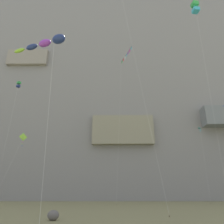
{
  "coord_description": "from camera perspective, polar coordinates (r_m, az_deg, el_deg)",
  "views": [
    {
      "loc": [
        -2.35,
        -5.8,
        2.11
      ],
      "look_at": [
        -2.65,
        26.59,
        14.34
      ],
      "focal_mm": 33.93,
      "sensor_mm": 36.0,
      "label": 1
    }
  ],
  "objects": [
    {
      "name": "kite_box_near_cliff",
      "position": [
        44.53,
        21.52,
        24.72
      ],
      "size": [
        3.08,
        4.98,
        33.94
      ],
      "color": "green",
      "rests_on": "ground"
    },
    {
      "name": "cliff_face",
      "position": [
        71.75,
        2.39,
        5.29
      ],
      "size": [
        180.0,
        24.02,
        67.1
      ],
      "color": "gray",
      "rests_on": "ground"
    },
    {
      "name": "kite_banner_upper_mid",
      "position": [
        52.17,
        3.79,
        14.06
      ],
      "size": [
        3.86,
        7.11,
        33.2
      ],
      "color": "black",
      "rests_on": "ground"
    },
    {
      "name": "kite_box_mid_left",
      "position": [
        50.65,
        -23.9,
        6.66
      ],
      "size": [
        2.18,
        5.47,
        24.66
      ],
      "color": "green",
      "rests_on": "ground"
    },
    {
      "name": "kite_diamond_mid_center",
      "position": [
        46.63,
        -23.02,
        -6.69
      ],
      "size": [
        3.5,
        2.8,
        13.4
      ],
      "color": "#8CCC33",
      "rests_on": "ground"
    },
    {
      "name": "kite_windsock_mid_right",
      "position": [
        20.46,
        -17.36,
        17.36
      ],
      "size": [
        5.59,
        4.46,
        14.8
      ],
      "color": "navy",
      "rests_on": "ground"
    },
    {
      "name": "boulder_foreground_left",
      "position": [
        19.07,
        -15.56,
        -25.23
      ],
      "size": [
        0.97,
        0.8,
        0.76
      ],
      "color": "#605B59",
      "rests_on": "ground"
    },
    {
      "name": "kite_delta_low_right",
      "position": [
        51.01,
        23.14,
        -5.27
      ],
      "size": [
        2.13,
        3.02,
        15.1
      ],
      "color": "teal",
      "rests_on": "ground"
    }
  ]
}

